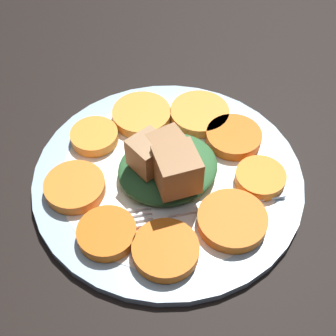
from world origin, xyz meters
TOP-DOWN VIEW (x-y plane):
  - table_slab at (0.00, 0.00)cm, footprint 120.00×120.00cm
  - plate at (0.00, 0.00)cm, footprint 29.66×29.66cm
  - carrot_slice_0 at (-5.10, -8.39)cm, footprint 6.50×6.50cm
  - carrot_slice_1 at (2.34, -8.80)cm, footprint 7.07×7.07cm
  - carrot_slice_2 at (8.07, -5.86)cm, footprint 5.41×5.41cm
  - carrot_slice_3 at (9.05, 0.51)cm, footprint 6.40×6.40cm
  - carrot_slice_4 at (7.68, 5.71)cm, footprint 7.10×7.10cm
  - carrot_slice_5 at (1.54, 9.04)cm, footprint 7.06×7.06cm
  - carrot_slice_6 at (-4.86, 8.62)cm, footprint 5.50×5.50cm
  - carrot_slice_7 at (-9.67, 2.95)cm, footprint 6.46×6.46cm
  - carrot_slice_8 at (-9.17, -3.91)cm, footprint 5.88×5.88cm
  - center_pile at (-0.30, -0.49)cm, footprint 11.04×10.34cm
  - fork at (-0.30, -5.30)cm, footprint 18.71×7.67cm

SIDE VIEW (x-z plane):
  - table_slab at x=0.00cm, z-range 0.00..2.00cm
  - plate at x=0.00cm, z-range 1.99..3.04cm
  - fork at x=-0.30cm, z-range 3.10..3.50cm
  - carrot_slice_0 at x=-5.10cm, z-range 3.10..4.35cm
  - carrot_slice_1 at x=2.34cm, z-range 3.10..4.35cm
  - carrot_slice_2 at x=8.07cm, z-range 3.10..4.35cm
  - carrot_slice_3 at x=9.05cm, z-range 3.10..4.35cm
  - carrot_slice_4 at x=7.68cm, z-range 3.10..4.35cm
  - carrot_slice_5 at x=1.54cm, z-range 3.10..4.35cm
  - carrot_slice_6 at x=-4.86cm, z-range 3.10..4.35cm
  - carrot_slice_7 at x=-9.67cm, z-range 3.10..4.35cm
  - carrot_slice_8 at x=-9.17cm, z-range 3.10..4.35cm
  - center_pile at x=-0.30cm, z-range 2.21..8.50cm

